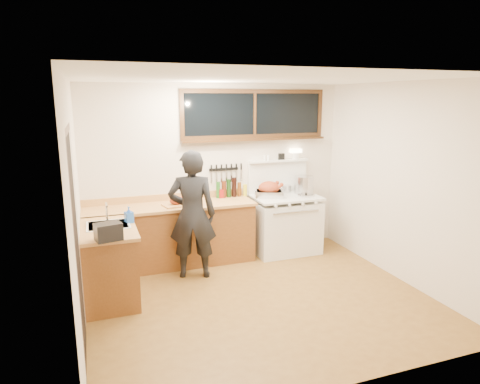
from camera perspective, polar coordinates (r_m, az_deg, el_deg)
name	(u,v)px	position (r m, az deg, el deg)	size (l,w,h in m)	color
ground_plane	(259,299)	(5.38, 2.62, -14.08)	(4.00, 3.50, 0.02)	brown
room_shell	(261,165)	(4.87, 2.81, 3.67)	(4.10, 3.60, 2.65)	beige
counter_back	(171,235)	(6.30, -9.20, -5.64)	(2.44, 0.64, 1.00)	brown
counter_left	(109,263)	(5.44, -17.03, -9.04)	(0.64, 1.09, 0.90)	brown
sink_unit	(108,230)	(5.38, -17.13, -4.81)	(0.50, 0.45, 0.37)	white
vintage_stove	(285,223)	(6.79, 6.00, -4.09)	(1.02, 0.74, 1.59)	white
back_window	(255,120)	(6.64, 1.98, 9.61)	(2.32, 0.13, 0.77)	black
left_doorway	(78,247)	(4.12, -20.83, -6.89)	(0.02, 1.04, 2.17)	black
knife_strip	(225,170)	(6.57, -2.00, 2.96)	(0.52, 0.03, 0.28)	black
man	(192,215)	(5.74, -6.38, -3.02)	(0.72, 0.57, 1.74)	black
soap_bottle	(129,215)	(5.38, -14.59, -2.95)	(0.11, 0.12, 0.20)	blue
toaster	(108,232)	(4.79, -17.15, -5.08)	(0.30, 0.24, 0.19)	black
cutting_board	(177,202)	(6.11, -8.40, -1.32)	(0.42, 0.35, 0.14)	tan
roast_turkey	(269,190)	(6.58, 3.92, 0.21)	(0.51, 0.45, 0.24)	silver
stockpot	(304,185)	(6.86, 8.51, 0.95)	(0.40, 0.40, 0.28)	silver
saucepan	(286,189)	(6.94, 6.19, 0.45)	(0.18, 0.29, 0.12)	silver
pot_lid	(306,195)	(6.73, 8.80, -0.40)	(0.36, 0.36, 0.04)	silver
coffee_tin	(221,194)	(6.52, -2.53, -0.21)	(0.10, 0.08, 0.13)	maroon
pitcher	(199,195)	(6.35, -5.48, -0.40)	(0.12, 0.12, 0.17)	white
bottle_cluster	(231,189)	(6.55, -1.27, 0.44)	(0.50, 0.07, 0.30)	black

